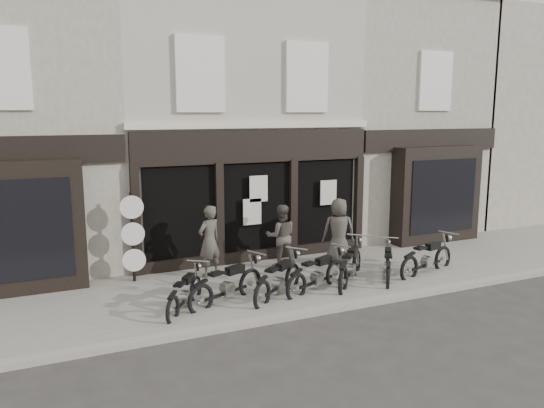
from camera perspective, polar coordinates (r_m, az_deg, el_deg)
name	(u,v)px	position (r m, az deg, el deg)	size (l,w,h in m)	color
ground_plane	(303,294)	(13.17, 3.38, -9.69)	(90.00, 90.00, 0.00)	#2D2B28
pavement	(287,282)	(13.91, 1.65, -8.34)	(30.00, 4.20, 0.12)	slate
kerb	(329,309)	(12.13, 6.18, -11.17)	(30.00, 0.25, 0.13)	gray
central_building	(222,122)	(17.90, -5.45, 8.78)	(7.30, 6.22, 8.34)	#A2998B
neighbour_left	(9,125)	(16.89, -26.41, 7.61)	(5.60, 6.73, 8.34)	#A19C88
neighbour_right	(380,122)	(20.80, 11.59, 8.66)	(5.60, 6.73, 8.34)	#A19C88
filler_right	(531,119)	(26.46, 26.08, 8.21)	(11.00, 6.00, 8.20)	#A19C88
motorcycle_0	(185,296)	(12.07, -9.32, -9.74)	(1.39, 1.74, 0.96)	black
motorcycle_1	(227,288)	(12.35, -4.81, -8.95)	(2.12, 1.20, 1.08)	black
motorcycle_2	(279,283)	(12.67, 0.71, -8.46)	(1.91, 1.56, 1.07)	black
motorcycle_3	(317,277)	(13.13, 4.89, -7.83)	(2.10, 1.14, 1.07)	black
motorcycle_4	(350,269)	(13.79, 8.43, -6.91)	(1.85, 1.88, 1.14)	black
motorcycle_5	(388,267)	(14.33, 12.34, -6.62)	(1.43, 1.80, 1.00)	black
motorcycle_6	(427,261)	(15.00, 16.35, -5.90)	(2.23, 0.95, 1.10)	black
man_left	(209,241)	(14.02, -6.76, -3.98)	(0.69, 0.45, 1.90)	#3E3B33
man_centre	(281,236)	(14.75, 0.98, -3.47)	(0.86, 0.67, 1.77)	#474039
man_right	(339,231)	(15.20, 7.18, -2.91)	(0.92, 0.60, 1.89)	#3B3731
advert_sign_post	(133,241)	(13.90, -14.73, -3.87)	(0.59, 0.38, 2.43)	black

